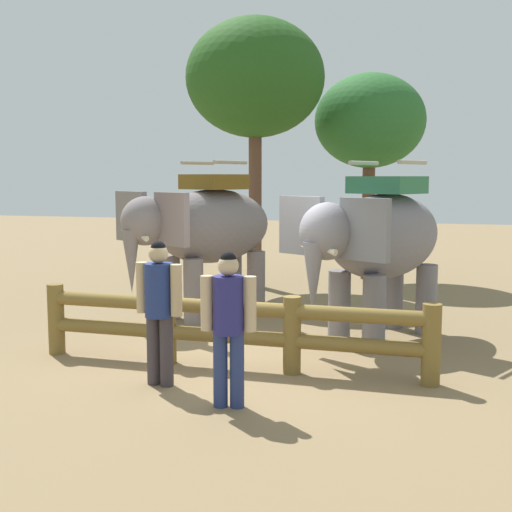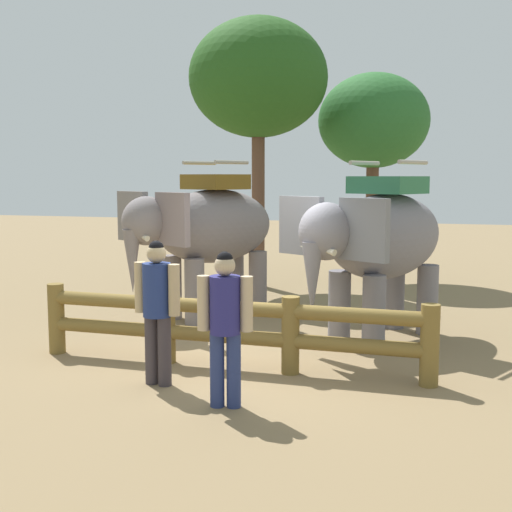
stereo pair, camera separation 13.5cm
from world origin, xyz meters
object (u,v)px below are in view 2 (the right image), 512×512
at_px(tourist_woman_in_black, 225,318).
at_px(tourist_man_in_blue, 157,302).
at_px(log_fence, 227,325).
at_px(elephant_center, 379,241).
at_px(elephant_near_left, 207,230).
at_px(tree_far_left, 258,79).
at_px(tree_back_center, 374,122).

distance_m(tourist_woman_in_black, tourist_man_in_blue, 1.22).
relative_size(log_fence, elephant_center, 1.67).
distance_m(elephant_near_left, tourist_man_in_blue, 4.18).
height_order(log_fence, elephant_center, elephant_center).
bearing_deg(tourist_man_in_blue, elephant_center, 51.78).
xyz_separation_m(elephant_near_left, tourist_woman_in_black, (1.96, -4.58, -0.60)).
relative_size(elephant_center, tourist_woman_in_black, 1.88).
relative_size(log_fence, tree_far_left, 0.90).
height_order(elephant_near_left, tree_far_left, tree_far_left).
distance_m(elephant_near_left, tourist_woman_in_black, 5.02).
bearing_deg(tourist_woman_in_black, elephant_near_left, 113.19).
xyz_separation_m(tourist_woman_in_black, tree_far_left, (-2.02, 8.17, 3.83)).
bearing_deg(elephant_near_left, elephant_center, -16.79).
bearing_deg(elephant_center, tree_far_left, 126.09).
bearing_deg(log_fence, tourist_woman_in_black, -71.51).
height_order(tourist_woman_in_black, tourist_man_in_blue, tourist_man_in_blue).
distance_m(log_fence, tree_far_left, 8.08).
xyz_separation_m(elephant_center, tourist_man_in_blue, (-2.41, -3.06, -0.55)).
bearing_deg(tourist_woman_in_black, tourist_man_in_blue, 153.86).
height_order(tourist_woman_in_black, tree_far_left, tree_far_left).
bearing_deg(tourist_woman_in_black, log_fence, 108.49).
distance_m(elephant_near_left, tree_far_left, 4.83).
xyz_separation_m(log_fence, tree_far_left, (-1.52, 6.69, 4.27)).
height_order(log_fence, elephant_near_left, elephant_near_left).
distance_m(elephant_center, tree_far_left, 6.53).
xyz_separation_m(tourist_woman_in_black, tree_back_center, (0.43, 10.11, 2.94)).
height_order(elephant_center, tourist_man_in_blue, elephant_center).
distance_m(elephant_center, tourist_woman_in_black, 3.87).
height_order(tree_far_left, tree_back_center, tree_far_left).
bearing_deg(tourist_woman_in_black, tree_far_left, 103.88).
relative_size(elephant_center, tree_far_left, 0.54).
bearing_deg(tourist_man_in_blue, elephant_near_left, 102.16).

